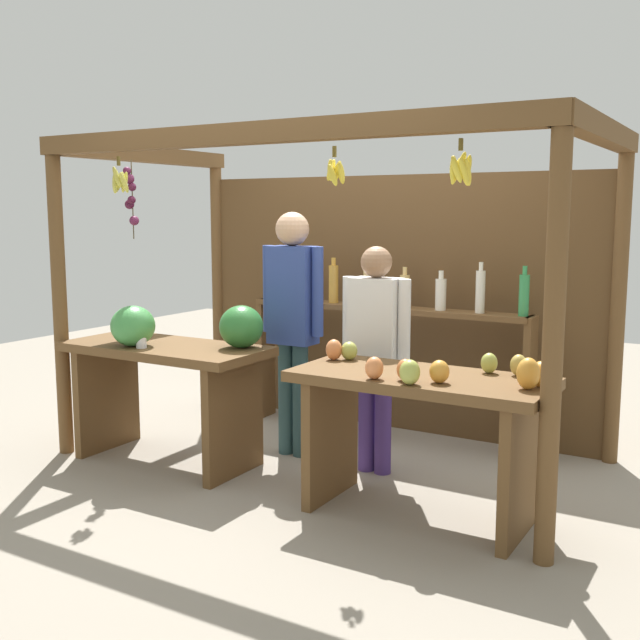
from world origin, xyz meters
The scene contains 7 objects.
ground_plane centered at (0.00, 0.00, 0.00)m, with size 12.00×12.00×0.00m, color gray.
market_stall centered at (0.00, 0.42, 1.28)m, with size 3.51×1.87×2.21m.
fruit_counter_left centered at (-0.87, -0.66, 0.70)m, with size 1.44×0.69×1.10m.
fruit_counter_right centered at (0.95, -0.66, 0.62)m, with size 1.43×0.64×0.98m.
bottle_shelf_unit centered at (0.07, 0.66, 0.83)m, with size 2.25×0.22×1.36m.
vendor_man centered at (-0.27, -0.09, 1.03)m, with size 0.48×0.23×1.71m.
vendor_woman centered at (0.39, -0.12, 0.88)m, with size 0.48×0.20×1.49m.
Camera 1 is at (2.54, -4.46, 1.71)m, focal length 42.51 mm.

